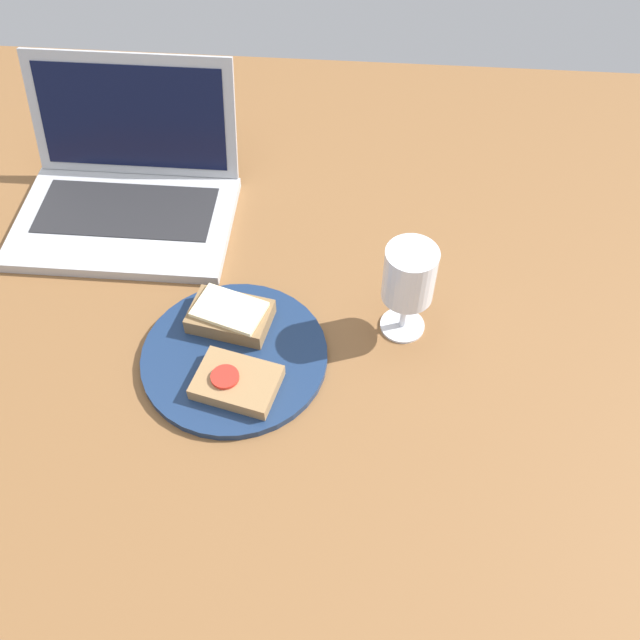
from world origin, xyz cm
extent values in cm
cube|color=brown|center=(0.00, 0.00, 1.50)|extent=(140.00, 140.00, 3.00)
cylinder|color=navy|center=(-7.99, -5.48, 3.58)|extent=(25.61, 25.61, 1.17)
cube|color=brown|center=(-9.25, -0.25, 5.43)|extent=(12.31, 9.16, 2.52)
cube|color=#F4EAB7|center=(-9.25, -0.25, 7.00)|extent=(10.90, 8.74, 0.63)
cube|color=#937047|center=(-6.73, -10.71, 5.13)|extent=(12.23, 9.98, 1.93)
cylinder|color=red|center=(-8.17, -10.80, 6.35)|extent=(3.72, 3.72, 0.52)
cylinder|color=white|center=(15.01, 2.08, 3.20)|extent=(6.34, 6.34, 0.40)
cylinder|color=white|center=(15.01, 2.08, 6.64)|extent=(1.00, 1.00, 6.48)
cylinder|color=white|center=(15.01, 2.08, 13.99)|extent=(7.03, 7.03, 8.23)
cylinder|color=white|center=(15.01, 2.08, 13.30)|extent=(6.47, 6.47, 6.84)
cube|color=#ADAFB5|center=(-29.57, 19.01, 3.84)|extent=(34.21, 22.67, 1.68)
cube|color=#232326|center=(-29.57, 21.05, 4.76)|extent=(28.05, 12.47, 0.16)
cube|color=#ADAFB5|center=(-29.57, 33.09, 14.14)|extent=(33.52, 6.25, 19.16)
cube|color=black|center=(-29.57, 32.59, 14.14)|extent=(30.10, 4.76, 15.95)
camera|label=1|loc=(8.23, -61.56, 83.22)|focal=40.00mm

